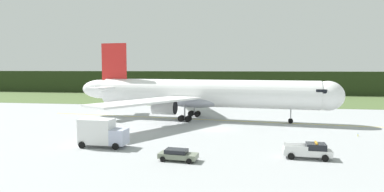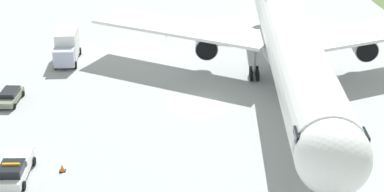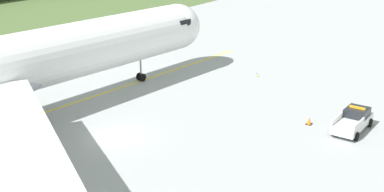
{
  "view_description": "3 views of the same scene",
  "coord_description": "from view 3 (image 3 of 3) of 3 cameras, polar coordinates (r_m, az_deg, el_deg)",
  "views": [
    {
      "loc": [
        4.93,
        -55.59,
        10.5
      ],
      "look_at": [
        -5.56,
        11.05,
        4.61
      ],
      "focal_mm": 31.18,
      "sensor_mm": 36.0,
      "label": 1
    },
    {
      "loc": [
        53.4,
        -5.39,
        26.35
      ],
      "look_at": [
        4.49,
        -1.18,
        3.18
      ],
      "focal_mm": 54.1,
      "sensor_mm": 36.0,
      "label": 2
    },
    {
      "loc": [
        -28.24,
        -25.78,
        17.04
      ],
      "look_at": [
        5.2,
        -4.26,
        2.98
      ],
      "focal_mm": 45.71,
      "sensor_mm": 36.0,
      "label": 3
    }
  ],
  "objects": [
    {
      "name": "taxiway_centerline_main",
      "position": [
        47.09,
        -20.27,
        -3.01
      ],
      "size": [
        68.84,
        8.3,
        0.01
      ],
      "primitive_type": "cube",
      "rotation": [
        0.0,
        0.0,
        -0.12
      ],
      "color": "yellow",
      "rests_on": "ground"
    },
    {
      "name": "ops_pickup_truck",
      "position": [
        44.73,
        18.31,
        -2.72
      ],
      "size": [
        5.47,
        2.52,
        1.94
      ],
      "color": "white",
      "rests_on": "ground"
    },
    {
      "name": "taxiway_edge_light_east",
      "position": [
        57.95,
        7.56,
        2.47
      ],
      "size": [
        0.12,
        0.12,
        0.48
      ],
      "color": "yellow",
      "rests_on": "ground"
    },
    {
      "name": "apron_cone",
      "position": [
        45.12,
        13.51,
        -2.85
      ],
      "size": [
        0.53,
        0.53,
        0.66
      ],
      "color": "black",
      "rests_on": "ground"
    },
    {
      "name": "ground",
      "position": [
        41.86,
        -8.82,
        -4.8
      ],
      "size": [
        320.0,
        320.0,
        0.0
      ],
      "primitive_type": "plane",
      "color": "#9EA1A3"
    }
  ]
}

